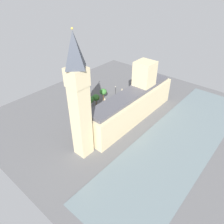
# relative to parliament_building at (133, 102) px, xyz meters

# --- Properties ---
(ground_plane) EXTENTS (133.28, 133.28, 0.00)m
(ground_plane) POSITION_rel_parliament_building_xyz_m (1.99, 1.96, -9.35)
(ground_plane) COLOR #565659
(river_thames) EXTENTS (32.43, 119.95, 0.25)m
(river_thames) POSITION_rel_parliament_building_xyz_m (-30.37, 1.96, -9.22)
(river_thames) COLOR slate
(river_thames) RESTS_ON ground
(parliament_building) EXTENTS (14.08, 63.28, 30.28)m
(parliament_building) POSITION_rel_parliament_building_xyz_m (0.00, 0.00, 0.00)
(parliament_building) COLOR #CCBA8E
(parliament_building) RESTS_ON ground
(clock_tower) EXTENTS (7.43, 7.43, 55.31)m
(clock_tower) POSITION_rel_parliament_building_xyz_m (0.02, 38.23, 19.25)
(clock_tower) COLOR #CCBA8E
(clock_tower) RESTS_ON ground
(car_yellow_cab_opposite_hall) EXTENTS (2.23, 4.93, 1.74)m
(car_yellow_cab_opposite_hall) POSITION_rel_parliament_building_xyz_m (15.92, -12.55, -8.46)
(car_yellow_cab_opposite_hall) COLOR gold
(car_yellow_cab_opposite_hall) RESTS_ON ground
(double_decker_bus_near_tower) EXTENTS (3.65, 10.71, 4.75)m
(double_decker_bus_near_tower) POSITION_rel_parliament_building_xyz_m (15.32, 0.56, -6.71)
(double_decker_bus_near_tower) COLOR #B20C0F
(double_decker_bus_near_tower) RESTS_ON ground
(car_black_by_river_gate) EXTENTS (2.36, 4.67, 1.74)m
(car_black_by_river_gate) POSITION_rel_parliament_building_xyz_m (15.18, 13.33, -8.46)
(car_black_by_river_gate) COLOR black
(car_black_by_river_gate) RESTS_ON ground
(pedestrian_leading) EXTENTS (0.57, 0.66, 1.65)m
(pedestrian_leading) POSITION_rel_parliament_building_xyz_m (9.24, -3.90, -8.60)
(pedestrian_leading) COLOR black
(pedestrian_leading) RESTS_ON ground
(pedestrian_far_end) EXTENTS (0.65, 0.71, 1.70)m
(pedestrian_far_end) POSITION_rel_parliament_building_xyz_m (9.61, -4.09, -8.58)
(pedestrian_far_end) COLOR #336B60
(pedestrian_far_end) RESTS_ON ground
(pedestrian_midblock) EXTENTS (0.63, 0.53, 1.70)m
(pedestrian_midblock) POSITION_rel_parliament_building_xyz_m (9.34, 6.14, -8.58)
(pedestrian_midblock) COLOR navy
(pedestrian_midblock) RESTS_ON ground
(plane_tree_trailing) EXTENTS (4.61, 4.61, 8.11)m
(plane_tree_trailing) POSITION_rel_parliament_building_xyz_m (23.65, 5.63, -3.26)
(plane_tree_trailing) COLOR brown
(plane_tree_trailing) RESTS_ON ground
(plane_tree_corner) EXTENTS (4.62, 4.62, 8.39)m
(plane_tree_corner) POSITION_rel_parliament_building_xyz_m (24.95, -2.43, -2.99)
(plane_tree_corner) COLOR brown
(plane_tree_corner) RESTS_ON ground
(plane_tree_kerbside) EXTENTS (5.29, 5.29, 8.86)m
(plane_tree_kerbside) POSITION_rel_parliament_building_xyz_m (24.17, 10.58, -2.78)
(plane_tree_kerbside) COLOR brown
(plane_tree_kerbside) RESTS_ON ground
(street_lamp_under_trees) EXTENTS (0.56, 0.56, 6.49)m
(street_lamp_under_trees) POSITION_rel_parliament_building_xyz_m (23.92, -13.53, -4.83)
(street_lamp_under_trees) COLOR black
(street_lamp_under_trees) RESTS_ON ground
(street_lamp_slot_10) EXTENTS (0.56, 0.56, 6.42)m
(street_lamp_slot_10) POSITION_rel_parliament_building_xyz_m (24.08, 7.38, -4.87)
(street_lamp_slot_10) COLOR black
(street_lamp_slot_10) RESTS_ON ground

